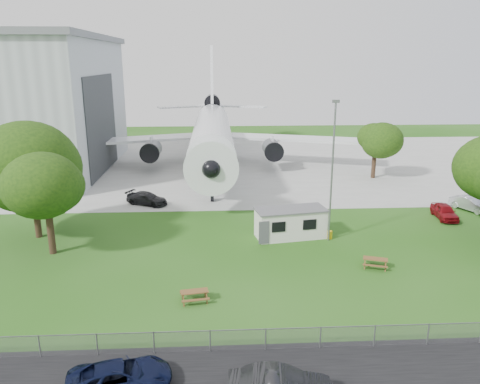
{
  "coord_description": "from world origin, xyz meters",
  "views": [
    {
      "loc": [
        -1.57,
        -31.55,
        15.23
      ],
      "look_at": [
        0.55,
        8.0,
        4.0
      ],
      "focal_mm": 35.0,
      "sensor_mm": 36.0,
      "label": 1
    }
  ],
  "objects_px": {
    "site_cabin": "(291,223)",
    "picnic_west": "(195,301)",
    "picnic_east": "(375,268)",
    "airliner": "(212,131)"
  },
  "relations": [
    {
      "from": "site_cabin",
      "to": "picnic_east",
      "type": "distance_m",
      "value": 8.74
    },
    {
      "from": "site_cabin",
      "to": "picnic_west",
      "type": "height_order",
      "value": "site_cabin"
    },
    {
      "from": "site_cabin",
      "to": "picnic_east",
      "type": "xyz_separation_m",
      "value": [
        5.41,
        -6.74,
        -1.31
      ]
    },
    {
      "from": "airliner",
      "to": "site_cabin",
      "type": "distance_m",
      "value": 29.76
    },
    {
      "from": "site_cabin",
      "to": "picnic_west",
      "type": "distance_m",
      "value": 13.86
    },
    {
      "from": "site_cabin",
      "to": "picnic_east",
      "type": "bearing_deg",
      "value": -51.26
    },
    {
      "from": "picnic_west",
      "to": "site_cabin",
      "type": "bearing_deg",
      "value": 44.73
    },
    {
      "from": "airliner",
      "to": "picnic_east",
      "type": "xyz_separation_m",
      "value": [
        12.41,
        -35.39,
        -5.27
      ]
    },
    {
      "from": "site_cabin",
      "to": "picnic_east",
      "type": "height_order",
      "value": "site_cabin"
    },
    {
      "from": "site_cabin",
      "to": "picnic_west",
      "type": "relative_size",
      "value": 3.85
    }
  ]
}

